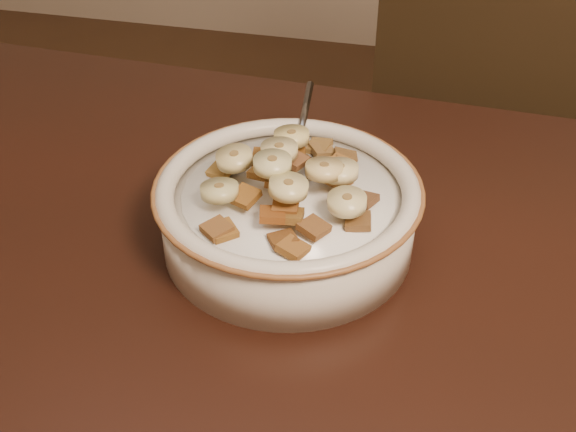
% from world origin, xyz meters
% --- Properties ---
extents(table, '(1.44, 0.97, 0.04)m').
position_xyz_m(table, '(0.00, 0.00, 0.73)').
color(table, black).
rests_on(table, floor).
extents(chair, '(0.46, 0.46, 0.96)m').
position_xyz_m(chair, '(0.19, 0.49, 0.48)').
color(chair, black).
rests_on(chair, floor).
extents(cereal_bowl, '(0.22, 0.22, 0.05)m').
position_xyz_m(cereal_bowl, '(-0.03, 0.15, 0.78)').
color(cereal_bowl, silver).
rests_on(cereal_bowl, table).
extents(milk, '(0.18, 0.18, 0.00)m').
position_xyz_m(milk, '(-0.03, 0.15, 0.80)').
color(milk, white).
rests_on(milk, cereal_bowl).
extents(spoon, '(0.04, 0.05, 0.01)m').
position_xyz_m(spoon, '(-0.04, 0.19, 0.81)').
color(spoon, '#8F959E').
rests_on(spoon, cereal_bowl).
extents(cereal_square_0, '(0.02, 0.02, 0.01)m').
position_xyz_m(cereal_square_0, '(-0.04, 0.20, 0.81)').
color(cereal_square_0, brown).
rests_on(cereal_square_0, milk).
extents(cereal_square_1, '(0.03, 0.03, 0.01)m').
position_xyz_m(cereal_square_1, '(-0.06, 0.12, 0.82)').
color(cereal_square_1, brown).
rests_on(cereal_square_1, milk).
extents(cereal_square_2, '(0.03, 0.03, 0.01)m').
position_xyz_m(cereal_square_2, '(0.00, 0.20, 0.81)').
color(cereal_square_2, brown).
rests_on(cereal_square_2, milk).
extents(cereal_square_3, '(0.03, 0.03, 0.01)m').
position_xyz_m(cereal_square_3, '(-0.00, 0.10, 0.81)').
color(cereal_square_3, brown).
rests_on(cereal_square_3, milk).
extents(cereal_square_4, '(0.03, 0.03, 0.01)m').
position_xyz_m(cereal_square_4, '(0.03, 0.15, 0.81)').
color(cereal_square_4, brown).
rests_on(cereal_square_4, milk).
extents(cereal_square_5, '(0.02, 0.02, 0.01)m').
position_xyz_m(cereal_square_5, '(-0.02, 0.11, 0.81)').
color(cereal_square_5, brown).
rests_on(cereal_square_5, milk).
extents(cereal_square_6, '(0.03, 0.03, 0.01)m').
position_xyz_m(cereal_square_6, '(-0.02, 0.09, 0.81)').
color(cereal_square_6, brown).
rests_on(cereal_square_6, milk).
extents(cereal_square_7, '(0.02, 0.02, 0.01)m').
position_xyz_m(cereal_square_7, '(0.01, 0.21, 0.81)').
color(cereal_square_7, brown).
rests_on(cereal_square_7, milk).
extents(cereal_square_8, '(0.03, 0.03, 0.01)m').
position_xyz_m(cereal_square_8, '(-0.07, 0.09, 0.81)').
color(cereal_square_8, brown).
rests_on(cereal_square_8, milk).
extents(cereal_square_9, '(0.03, 0.03, 0.01)m').
position_xyz_m(cereal_square_9, '(-0.09, 0.17, 0.81)').
color(cereal_square_9, brown).
rests_on(cereal_square_9, milk).
extents(cereal_square_10, '(0.03, 0.03, 0.01)m').
position_xyz_m(cereal_square_10, '(0.00, 0.20, 0.81)').
color(cereal_square_10, brown).
rests_on(cereal_square_10, milk).
extents(cereal_square_11, '(0.03, 0.03, 0.01)m').
position_xyz_m(cereal_square_11, '(-0.07, 0.09, 0.81)').
color(cereal_square_11, brown).
rests_on(cereal_square_11, milk).
extents(cereal_square_12, '(0.02, 0.02, 0.01)m').
position_xyz_m(cereal_square_12, '(-0.06, 0.19, 0.82)').
color(cereal_square_12, brown).
rests_on(cereal_square_12, milk).
extents(cereal_square_13, '(0.03, 0.03, 0.01)m').
position_xyz_m(cereal_square_13, '(-0.02, 0.22, 0.81)').
color(cereal_square_13, olive).
rests_on(cereal_square_13, milk).
extents(cereal_square_14, '(0.03, 0.03, 0.01)m').
position_xyz_m(cereal_square_14, '(0.01, 0.17, 0.81)').
color(cereal_square_14, brown).
rests_on(cereal_square_14, milk).
extents(cereal_square_15, '(0.02, 0.02, 0.01)m').
position_xyz_m(cereal_square_15, '(-0.02, 0.23, 0.81)').
color(cereal_square_15, olive).
rests_on(cereal_square_15, milk).
extents(cereal_square_16, '(0.03, 0.03, 0.01)m').
position_xyz_m(cereal_square_16, '(0.00, 0.19, 0.81)').
color(cereal_square_16, olive).
rests_on(cereal_square_16, milk).
extents(cereal_square_17, '(0.03, 0.03, 0.01)m').
position_xyz_m(cereal_square_17, '(-0.03, 0.17, 0.82)').
color(cereal_square_17, brown).
rests_on(cereal_square_17, milk).
extents(cereal_square_18, '(0.02, 0.02, 0.01)m').
position_xyz_m(cereal_square_18, '(-0.03, 0.12, 0.82)').
color(cereal_square_18, brown).
rests_on(cereal_square_18, milk).
extents(cereal_square_19, '(0.03, 0.03, 0.01)m').
position_xyz_m(cereal_square_19, '(0.02, 0.14, 0.81)').
color(cereal_square_19, brown).
rests_on(cereal_square_19, milk).
extents(cereal_square_20, '(0.02, 0.02, 0.01)m').
position_xyz_m(cereal_square_20, '(-0.04, 0.14, 0.82)').
color(cereal_square_20, brown).
rests_on(cereal_square_20, milk).
extents(cereal_square_21, '(0.02, 0.02, 0.01)m').
position_xyz_m(cereal_square_21, '(0.03, 0.13, 0.81)').
color(cereal_square_21, brown).
rests_on(cereal_square_21, milk).
extents(cereal_square_22, '(0.03, 0.03, 0.01)m').
position_xyz_m(cereal_square_22, '(0.00, 0.18, 0.81)').
color(cereal_square_22, olive).
rests_on(cereal_square_22, milk).
extents(cereal_square_23, '(0.02, 0.02, 0.01)m').
position_xyz_m(cereal_square_23, '(-0.06, 0.21, 0.81)').
color(cereal_square_23, '#965D33').
rests_on(cereal_square_23, milk).
extents(cereal_square_24, '(0.03, 0.03, 0.01)m').
position_xyz_m(cereal_square_24, '(-0.01, 0.08, 0.81)').
color(cereal_square_24, brown).
rests_on(cereal_square_24, milk).
extents(cereal_square_25, '(0.02, 0.02, 0.01)m').
position_xyz_m(cereal_square_25, '(-0.05, 0.15, 0.82)').
color(cereal_square_25, '#9C5C20').
rests_on(cereal_square_25, milk).
extents(cereal_square_26, '(0.03, 0.03, 0.01)m').
position_xyz_m(cereal_square_26, '(-0.00, 0.18, 0.82)').
color(cereal_square_26, brown).
rests_on(cereal_square_26, milk).
extents(cereal_square_27, '(0.02, 0.02, 0.01)m').
position_xyz_m(cereal_square_27, '(-0.09, 0.19, 0.81)').
color(cereal_square_27, brown).
rests_on(cereal_square_27, milk).
extents(cereal_square_28, '(0.02, 0.02, 0.01)m').
position_xyz_m(cereal_square_28, '(-0.03, 0.11, 0.82)').
color(cereal_square_28, brown).
rests_on(cereal_square_28, milk).
extents(banana_slice_0, '(0.04, 0.04, 0.01)m').
position_xyz_m(banana_slice_0, '(0.01, 0.17, 0.83)').
color(banana_slice_0, '#ECDC8A').
rests_on(banana_slice_0, milk).
extents(banana_slice_1, '(0.04, 0.04, 0.01)m').
position_xyz_m(banana_slice_1, '(-0.04, 0.17, 0.84)').
color(banana_slice_1, beige).
rests_on(banana_slice_1, milk).
extents(banana_slice_2, '(0.04, 0.04, 0.01)m').
position_xyz_m(banana_slice_2, '(-0.04, 0.20, 0.83)').
color(banana_slice_2, '#F0E082').
rests_on(banana_slice_2, milk).
extents(banana_slice_3, '(0.03, 0.03, 0.01)m').
position_xyz_m(banana_slice_3, '(-0.00, 0.16, 0.83)').
color(banana_slice_3, '#DDBF75').
rests_on(banana_slice_3, milk).
extents(banana_slice_4, '(0.04, 0.04, 0.01)m').
position_xyz_m(banana_slice_4, '(0.02, 0.13, 0.82)').
color(banana_slice_4, '#FFF4A0').
rests_on(banana_slice_4, milk).
extents(banana_slice_5, '(0.04, 0.04, 0.01)m').
position_xyz_m(banana_slice_5, '(-0.04, 0.14, 0.84)').
color(banana_slice_5, beige).
rests_on(banana_slice_5, milk).
extents(banana_slice_6, '(0.04, 0.04, 0.01)m').
position_xyz_m(banana_slice_6, '(-0.08, 0.12, 0.82)').
color(banana_slice_6, '#D1C77E').
rests_on(banana_slice_6, milk).
extents(banana_slice_7, '(0.04, 0.04, 0.01)m').
position_xyz_m(banana_slice_7, '(-0.08, 0.16, 0.83)').
color(banana_slice_7, '#D0B67E').
rests_on(banana_slice_7, milk).
extents(banana_slice_8, '(0.04, 0.04, 0.01)m').
position_xyz_m(banana_slice_8, '(-0.02, 0.12, 0.83)').
color(banana_slice_8, beige).
rests_on(banana_slice_8, milk).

